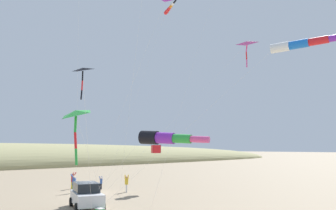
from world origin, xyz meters
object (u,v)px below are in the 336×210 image
at_px(person_child_green_jacket, 73,180).
at_px(person_child_grey_jacket, 74,183).
at_px(kite_windsock_striped_overhead, 312,42).
at_px(parked_car, 87,195).
at_px(person_adult_flyer, 127,182).
at_px(person_bystander_far, 101,182).
at_px(kite_box_blue_topmost, 156,143).
at_px(kite_windsock_long_streamer_left, 169,9).
at_px(kite_delta_long_streamer_right, 247,44).
at_px(kite_delta_orange_high_right, 83,71).
at_px(kite_windsock_black_fish_shape, 164,138).
at_px(kite_delta_yellow_midlevel, 75,115).

height_order(person_child_green_jacket, person_child_grey_jacket, person_child_grey_jacket).
bearing_deg(kite_windsock_striped_overhead, parked_car, -161.35).
height_order(person_adult_flyer, person_bystander_far, person_adult_flyer).
height_order(kite_box_blue_topmost, kite_windsock_long_streamer_left, kite_windsock_long_streamer_left).
bearing_deg(parked_car, kite_windsock_long_streamer_left, 103.15).
distance_m(person_child_green_jacket, person_bystander_far, 3.16).
height_order(person_adult_flyer, person_child_grey_jacket, person_child_grey_jacket).
bearing_deg(kite_delta_long_streamer_right, kite_delta_orange_high_right, -74.54).
xyz_separation_m(parked_car, person_bystander_far, (-9.38, 7.40, -0.20)).
distance_m(person_child_grey_jacket, person_bystander_far, 3.82).
relative_size(person_bystander_far, kite_windsock_long_streamer_left, 0.07).
relative_size(kite_box_blue_topmost, kite_windsock_long_streamer_left, 0.31).
xyz_separation_m(person_adult_flyer, person_child_green_jacket, (-6.32, -2.48, 0.02)).
xyz_separation_m(parked_car, kite_delta_long_streamer_right, (3.55, 16.25, 14.18)).
bearing_deg(kite_windsock_black_fish_shape, kite_delta_long_streamer_right, 110.47).
height_order(person_child_grey_jacket, kite_windsock_striped_overhead, kite_windsock_striped_overhead).
relative_size(kite_delta_yellow_midlevel, kite_windsock_striped_overhead, 0.39).
height_order(person_adult_flyer, kite_box_blue_topmost, kite_box_blue_topmost).
relative_size(person_adult_flyer, person_child_grey_jacket, 0.95).
distance_m(person_child_grey_jacket, kite_delta_orange_high_right, 21.93).
height_order(parked_car, kite_delta_yellow_midlevel, kite_delta_yellow_midlevel).
distance_m(kite_delta_yellow_midlevel, kite_windsock_long_streamer_left, 20.94).
distance_m(person_bystander_far, kite_delta_long_streamer_right, 21.27).
bearing_deg(kite_windsock_black_fish_shape, kite_windsock_striped_overhead, 54.64).
relative_size(parked_car, kite_delta_yellow_midlevel, 0.68).
height_order(person_child_green_jacket, kite_windsock_striped_overhead, kite_windsock_striped_overhead).
height_order(person_child_grey_jacket, kite_delta_long_streamer_right, kite_delta_long_streamer_right).
relative_size(kite_windsock_striped_overhead, kite_box_blue_topmost, 2.90).
distance_m(person_adult_flyer, kite_delta_yellow_midlevel, 16.50).
distance_m(kite_windsock_black_fish_shape, kite_windsock_striped_overhead, 10.05).
distance_m(kite_windsock_striped_overhead, kite_windsock_long_streamer_left, 20.62).
xyz_separation_m(kite_windsock_black_fish_shape, kite_delta_orange_high_right, (-0.49, -4.51, 2.89)).
bearing_deg(parked_car, person_bystander_far, 141.73).
distance_m(parked_car, kite_delta_yellow_midlevel, 8.26).
xyz_separation_m(person_child_green_jacket, kite_windsock_long_streamer_left, (9.20, 5.64, 18.18)).
xyz_separation_m(person_adult_flyer, kite_windsock_black_fish_shape, (15.72, -9.58, 3.99)).
xyz_separation_m(person_bystander_far, kite_delta_yellow_midlevel, (14.28, -11.24, 5.64)).
xyz_separation_m(person_child_grey_jacket, kite_delta_orange_high_right, (18.31, -9.95, 6.83)).
height_order(person_child_grey_jacket, kite_delta_yellow_midlevel, kite_delta_yellow_midlevel).
relative_size(person_adult_flyer, kite_windsock_long_streamer_left, 0.09).
bearing_deg(person_bystander_far, kite_windsock_black_fish_shape, -24.99).
xyz_separation_m(person_adult_flyer, kite_delta_yellow_midlevel, (10.34, -11.66, 5.42)).
height_order(person_adult_flyer, person_child_green_jacket, person_child_green_jacket).
relative_size(parked_car, kite_windsock_striped_overhead, 0.27).
relative_size(parked_car, kite_windsock_long_streamer_left, 0.24).
height_order(person_adult_flyer, kite_delta_yellow_midlevel, kite_delta_yellow_midlevel).
height_order(parked_car, person_child_grey_jacket, person_child_grey_jacket).
bearing_deg(person_child_grey_jacket, person_adult_flyer, 53.29).
distance_m(kite_windsock_black_fish_shape, kite_delta_long_streamer_right, 21.76).
xyz_separation_m(person_child_green_jacket, kite_windsock_striped_overhead, (26.93, -0.21, 9.42)).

